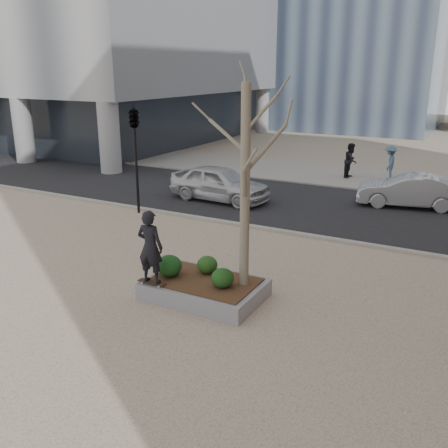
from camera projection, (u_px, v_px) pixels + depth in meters
The scene contains 16 objects.
ground at pixel (173, 289), 13.65m from camera, with size 120.00×120.00×0.00m, color tan.
street at pixel (300, 205), 22.03m from camera, with size 60.00×8.00×0.02m, color black.
far_sidewalk at pixel (344, 176), 27.90m from camera, with size 60.00×6.00×0.02m, color gray.
planter at pixel (205, 289), 13.12m from camera, with size 3.00×2.00×0.45m, color gray.
planter_mulch at pixel (204, 281), 13.05m from camera, with size 2.70×1.70×0.04m, color #382314.
sycamore_tree at pixel (245, 156), 11.85m from camera, with size 2.80×2.80×6.60m, color gray, non-canonical shape.
shrub_left at pixel (169, 266), 13.23m from camera, with size 0.68×0.68×0.57m, color #133D17.
shrub_middle at pixel (207, 265), 13.44m from camera, with size 0.56×0.56×0.47m, color #183811.
shrub_right at pixel (222, 278), 12.57m from camera, with size 0.58×0.58×0.49m, color #123B14.
skateboard at pixel (152, 283), 12.87m from camera, with size 0.78×0.20×0.07m, color black, non-canonical shape.
skateboarder at pixel (150, 247), 12.57m from camera, with size 0.70×0.46×1.92m, color black.
police_car at pixel (220, 183), 22.47m from camera, with size 1.87×4.66×1.59m, color silver.
car_silver at pixel (409, 191), 21.46m from camera, with size 1.50×4.30×1.42m, color #9EA0A5.
pedestrian_a at pixel (351, 160), 27.14m from camera, with size 0.91×0.71×1.87m, color black.
pedestrian_b at pixel (390, 163), 26.60m from camera, with size 1.18×0.68×1.83m, color #435D78.
traffic_light_near at pixel (136, 159), 20.16m from camera, with size 0.60×2.48×4.50m, color black, non-canonical shape.
Camera 1 is at (7.16, -10.31, 5.81)m, focal length 40.00 mm.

